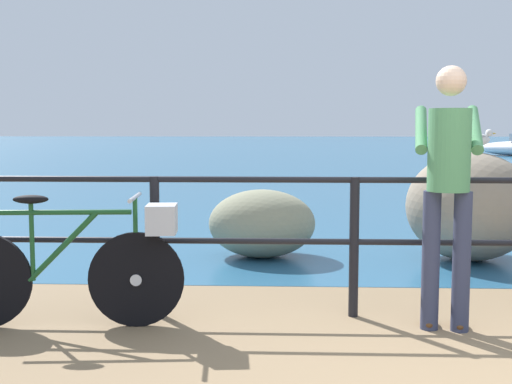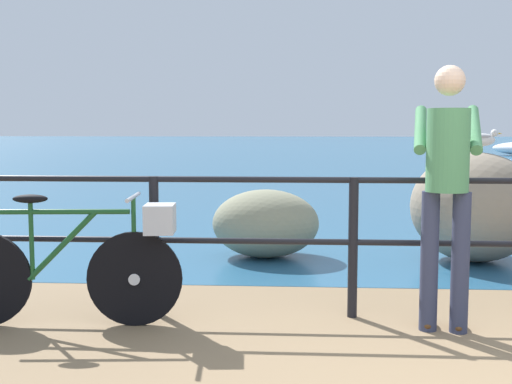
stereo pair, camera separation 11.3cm
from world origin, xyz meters
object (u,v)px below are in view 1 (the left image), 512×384
(breakwater_boulder_left, at_px, (262,223))
(seagull, at_px, (477,138))
(breakwater_boulder_main, at_px, (470,206))
(bicycle, at_px, (82,261))
(person_at_railing, at_px, (448,185))

(breakwater_boulder_left, bearing_deg, seagull, -0.05)
(breakwater_boulder_main, relative_size, breakwater_boulder_left, 1.15)
(seagull, bearing_deg, bicycle, -139.47)
(breakwater_boulder_left, distance_m, seagull, 2.40)
(bicycle, xyz_separation_m, breakwater_boulder_main, (3.31, 2.44, 0.10))
(bicycle, height_order, seagull, seagull)
(bicycle, xyz_separation_m, breakwater_boulder_left, (1.15, 2.51, -0.11))
(person_at_railing, xyz_separation_m, breakwater_boulder_main, (0.82, 2.38, -0.43))
(bicycle, relative_size, breakwater_boulder_main, 1.30)
(bicycle, distance_m, person_at_railing, 2.54)
(breakwater_boulder_main, relative_size, seagull, 3.84)
(seagull, bearing_deg, breakwater_boulder_main, -132.07)
(breakwater_boulder_main, bearing_deg, breakwater_boulder_left, 178.06)
(person_at_railing, relative_size, seagull, 5.25)
(person_at_railing, bearing_deg, breakwater_boulder_main, -8.53)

